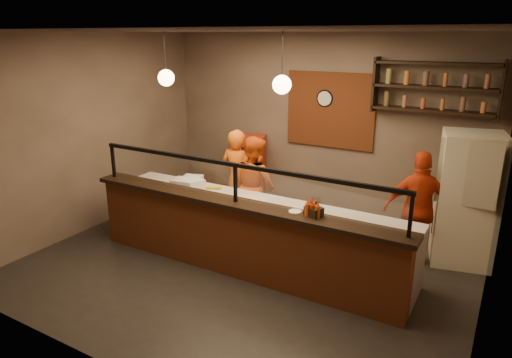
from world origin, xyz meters
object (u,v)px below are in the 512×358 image
Objects in this scene: wall_clock at (325,98)px; cook_mid at (254,185)px; cook_right at (419,209)px; condiment_caddy at (314,211)px; pepper_mill at (317,209)px; fridge at (467,199)px; pizza_dough at (249,201)px; red_cooler at (249,171)px; cook_left at (237,179)px.

cook_mid is at bearing -112.48° from wall_clock.
wall_clock reaches higher than cook_mid.
wall_clock reaches higher than cook_right.
pepper_mill is (0.04, -0.00, 0.04)m from condiment_caddy.
fridge reaches higher than pizza_dough.
cook_mid is 3.16m from fridge.
wall_clock is 3.04m from condiment_caddy.
red_cooler is at bearing 120.64° from pizza_dough.
fridge reaches higher than red_cooler.
pepper_mill reaches higher than pizza_dough.
fridge reaches higher than cook_right.
red_cooler reaches higher than condiment_caddy.
cook_right is 8.48× the size of pepper_mill.
cook_left is at bearing -17.97° from cook_right.
cook_mid is 0.86× the size of fridge.
wall_clock reaches higher than pizza_dough.
condiment_caddy is (1.58, -1.27, 0.30)m from cook_mid.
condiment_caddy is at bearing 176.29° from pepper_mill.
pizza_dough is (0.42, -0.87, 0.09)m from cook_mid.
pepper_mill is at bearing -18.51° from pizza_dough.
condiment_caddy is at bearing 163.21° from cook_mid.
fridge is at bearing -164.15° from cook_right.
wall_clock reaches higher than red_cooler.
pepper_mill is at bearing 37.82° from cook_right.
cook_left is 2.45m from pepper_mill.
cook_left is at bearing 7.27° from cook_mid.
pepper_mill is at bearing -64.89° from red_cooler.
wall_clock is 2.60m from pizza_dough.
condiment_caddy is at bearing -69.99° from wall_clock.
pizza_dough is at bearing 130.16° from cook_left.
cook_right is 1.79m from pepper_mill.
pepper_mill is (1.02, -2.70, -0.94)m from wall_clock.
cook_right is at bearing -176.92° from cook_left.
fridge reaches higher than cook_left.
cook_mid is at bearing -15.32° from cook_right.
wall_clock is at bearing -6.83° from red_cooler.
cook_mid is 2.08m from pepper_mill.
cook_left reaches higher than pepper_mill.
cook_right reaches higher than red_cooler.
fridge reaches higher than pepper_mill.
cook_left is (-0.98, -1.33, -1.26)m from wall_clock.
pepper_mill is (1.61, -1.27, 0.34)m from cook_mid.
cook_right is at bearing -31.78° from wall_clock.
condiment_caddy is at bearing 36.78° from cook_right.
pizza_dough is (-2.68, -1.50, -0.04)m from fridge.
red_cooler is 2.48× the size of pizza_dough.
cook_mid reaches higher than condiment_caddy.
cook_left is at bearing -126.37° from wall_clock.
cook_left reaches higher than cook_mid.
condiment_caddy is at bearing -140.95° from fridge.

